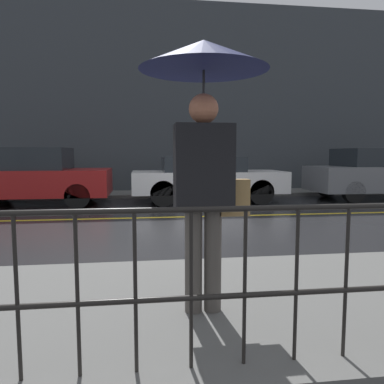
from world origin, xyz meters
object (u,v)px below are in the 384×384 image
pedestrian (204,105)px  car_white (207,178)px  car_red (35,176)px  car_grey (380,174)px

pedestrian → car_white: size_ratio=0.50×
car_red → pedestrian: bearing=-66.3°
pedestrian → car_grey: size_ratio=0.49×
car_red → car_grey: car_red is taller
car_red → car_white: bearing=0.0°
pedestrian → car_red: bearing=113.7°
pedestrian → car_grey: bearing=48.5°
car_white → car_grey: size_ratio=0.99×
pedestrian → car_white: pedestrian is taller
car_red → car_white: (4.82, 0.00, -0.09)m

